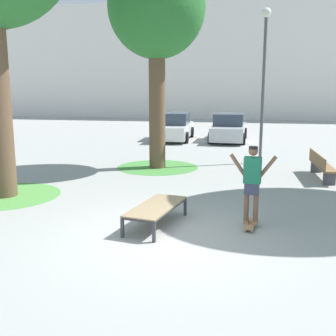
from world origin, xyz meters
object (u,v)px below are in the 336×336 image
Objects in this scene: skate_box at (156,208)px; skater at (252,180)px; tree_mid_back at (157,10)px; park_bench at (321,165)px; car_silver at (229,128)px; car_white at (174,127)px; skateboard at (250,224)px; light_post at (264,63)px.

skate_box is 1.19× the size of skater.
tree_mid_back is 7.72m from park_bench.
tree_mid_back is at bearing -106.47° from car_silver.
car_white is 10.89m from park_bench.
car_white reaches higher than skateboard.
skate_box is 14.52m from car_silver.
tree_mid_back is at bearing 101.15° from skate_box.
park_bench is 0.41× the size of light_post.
car_silver is at bearing 93.82° from skater.
car_silver is (-0.95, 14.25, -0.38)m from skater.
skateboard is (2.04, 0.23, -0.34)m from skate_box.
light_post reaches higher than park_bench.
car_white is (-3.97, 14.21, 0.61)m from skateboard.
skater is 14.76m from car_white.
car_white is at bearing 105.61° from skater.
skater is at bearing -86.18° from car_silver.
light_post is at bearing 86.31° from skateboard.
skateboard is at bearing -113.85° from park_bench.
tree_mid_back is 4.49m from light_post.
skater is at bearing -62.03° from tree_mid_back.
tree_mid_back is at bearing 117.97° from skater.
skater reaches higher than skate_box.
car_silver is at bearing 93.82° from skateboard.
park_bench is at bearing 66.14° from skater.
car_white is at bearing 124.97° from light_post.
light_post is (0.50, 7.82, 3.75)m from skateboard.
park_bench is (6.34, -8.85, -0.24)m from car_white.
park_bench is 4.57m from light_post.
skate_box is 0.48× the size of car_white.
skater is 8.30m from light_post.
skate_box is at bearing -173.54° from skateboard.
skateboard is 0.19× the size of car_silver.
skater is 0.70× the size of park_bench.
skater is 5.89m from park_bench.
car_white is (-0.66, 7.97, -4.90)m from tree_mid_back.
skate_box is at bearing -128.27° from park_bench.
skateboard is 8.68m from light_post.
park_bench is at bearing 66.15° from skateboard.
skateboard is at bearing -86.18° from car_silver.
car_white is 0.72× the size of light_post.
car_silver is at bearing 73.53° from tree_mid_back.
light_post is (3.82, 1.57, -1.77)m from tree_mid_back.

